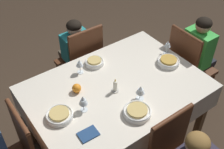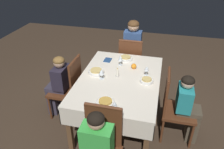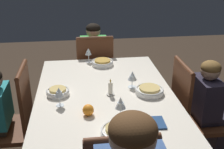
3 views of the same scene
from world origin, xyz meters
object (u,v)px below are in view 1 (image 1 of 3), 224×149
Objects in this scene: wine_glass_east at (168,44)px; wine_glass_north at (80,63)px; wine_glass_south at (141,90)px; bowl_north at (94,62)px; wine_glass_west at (83,100)px; bowl_west at (59,115)px; candle_centerpiece at (115,87)px; chair_east at (187,65)px; person_child_green at (199,55)px; person_child_teal at (74,52)px; bowl_east at (168,61)px; bowl_south at (137,112)px; napkin_red_folded at (88,134)px; dining_table at (116,93)px; chair_north at (82,61)px; orange_fruit at (77,88)px.

wine_glass_east is 0.89m from wine_glass_north.
wine_glass_south is 0.61m from bowl_north.
wine_glass_west reaches higher than wine_glass_east.
wine_glass_south is at bearing -18.31° from bowl_west.
wine_glass_north reaches higher than candle_centerpiece.
bowl_north is (-0.97, 0.35, 0.27)m from chair_east.
wine_glass_east is at bearing 80.49° from person_child_green.
bowl_east is (0.50, -0.97, 0.26)m from person_child_teal.
bowl_north is at bearing 84.62° from bowl_south.
person_child_green is 7.44× the size of wine_glass_south.
napkin_red_folded is at bearing -166.52° from bowl_east.
dining_table is at bearing 90.88° from person_child_green.
chair_north reaches higher than dining_table.
wine_glass_west is at bearing -131.45° from bowl_north.
bowl_west is at bearing 179.27° from bowl_east.
dining_table is 0.37m from orange_fruit.
person_child_teal reaches higher than wine_glass_east.
person_child_green is at bearing -90.00° from chair_east.
bowl_west is at bearing -138.01° from wine_glass_north.
napkin_red_folded is at bearing 101.97° from chair_east.
wine_glass_west is 0.88× the size of bowl_north.
bowl_south is 0.56m from orange_fruit.
person_child_green is at bearing 3.14° from wine_glass_west.
bowl_west is 0.52m from candle_centerpiece.
chair_east reaches higher than wine_glass_south.
person_child_green is at bearing 145.26° from chair_north.
person_child_green reaches higher than bowl_west.
chair_east is 6.62× the size of napkin_red_folded.
person_child_green is 6.83× the size of wine_glass_west.
napkin_red_folded is at bearing 61.70° from chair_north.
napkin_red_folded is (-0.54, -0.06, -0.09)m from wine_glass_south.
person_child_teal reaches higher than dining_table.
wine_glass_east is at bearing 125.78° from person_child_teal.
person_child_teal reaches higher than bowl_north.
bowl_south is at bearing 82.49° from chair_north.
bowl_south is (-0.75, -0.44, -0.08)m from wine_glass_east.
chair_north reaches higher than napkin_red_folded.
bowl_west is 0.21m from wine_glass_west.
person_child_teal is 0.92m from orange_fruit.
wine_glass_south reaches higher than bowl_east.
orange_fruit reaches higher than bowl_west.
bowl_west is at bearing 49.82° from chair_north.
wine_glass_south reaches higher than bowl_south.
wine_glass_south is 0.98× the size of wine_glass_north.
orange_fruit is at bearing 74.18° from wine_glass_west.
wine_glass_south is (0.07, -0.23, 0.18)m from dining_table.
chair_east is at bearing 11.97° from napkin_red_folded.
wine_glass_west is at bearing 65.21° from person_child_teal.
chair_north reaches higher than wine_glass_west.
person_child_teal is 7.19× the size of candle_centerpiece.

